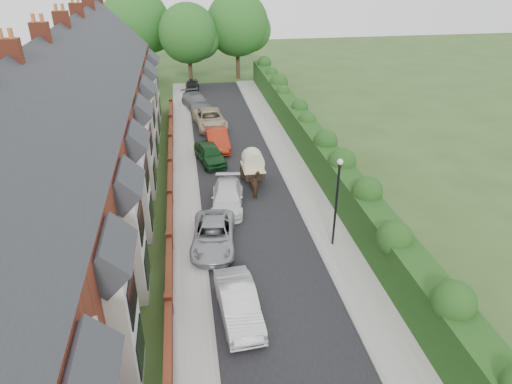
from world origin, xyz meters
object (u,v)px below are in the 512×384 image
car_green (210,154)px  car_beige (210,119)px  car_silver_b (213,235)px  car_black (192,86)px  car_red (217,139)px  car_grey (196,101)px  horse_cart (253,165)px  car_silver_a (238,303)px  horse (257,185)px  lamppost (337,192)px  car_white (227,197)px

car_green → car_beige: size_ratio=0.77×
car_silver_b → car_black: size_ratio=1.29×
car_red → car_grey: 11.03m
car_grey → car_black: (-0.16, 6.76, -0.10)m
car_grey → horse_cart: size_ratio=1.54×
car_silver_a → car_red: 19.61m
car_green → car_silver_b: bearing=-105.0°
car_green → horse: 6.34m
lamppost → car_red: size_ratio=1.09×
car_red → car_black: 17.78m
car_silver_a → car_grey: size_ratio=0.87×
car_silver_a → car_green: size_ratio=1.04×
car_grey → car_black: car_grey is taller
car_beige → horse_cart: size_ratio=1.66×
car_beige → car_green: bearing=-100.2°
car_silver_b → car_white: size_ratio=1.04×
car_silver_a → car_black: car_silver_a is taller
car_silver_b → car_white: car_white is taller
car_white → car_green: (-0.59, 7.06, 0.04)m
car_red → car_beige: size_ratio=0.85×
car_white → horse: bearing=39.6°
car_white → horse: 2.47m
car_white → car_beige: 14.98m
car_silver_b → car_beige: (1.17, 19.12, 0.09)m
lamppost → car_grey: bearing=103.5°
car_green → car_red: (0.80, 2.79, 0.05)m
car_grey → lamppost: bearing=-90.3°
car_silver_b → car_red: bearing=91.4°
car_green → car_beige: (0.57, 7.92, 0.05)m
car_silver_b → car_grey: size_ratio=0.95×
horse_cart → car_beige: bearing=100.1°
car_beige → car_silver_a: bearing=-97.3°
car_beige → car_black: size_ratio=1.46×
car_black → horse: horse is taller
car_beige → car_black: car_beige is taller
car_green → car_red: bearing=62.1°
car_white → car_black: size_ratio=1.24×
car_grey → horse_cart: (3.11, -17.70, 0.64)m
car_white → car_red: 9.85m
car_silver_a → car_silver_b: (-0.66, 5.60, -0.05)m
car_black → horse: size_ratio=2.28×
car_silver_b → car_black: bearing=97.1°
car_silver_b → horse_cart: size_ratio=1.46×
car_green → horse: (2.68, -5.75, -0.02)m
car_silver_b → horse: 6.36m
car_beige → car_red: bearing=-93.5°
horse → horse_cart: horse_cart is taller
lamppost → car_black: 33.44m
car_white → horse_cart: horse_cart is taller
car_silver_a → lamppost: bearing=34.6°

